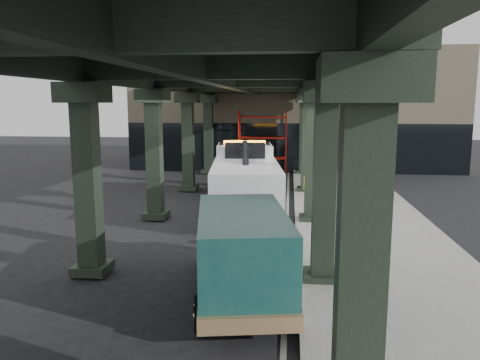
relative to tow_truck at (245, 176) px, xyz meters
The scene contains 8 objects.
ground 4.29m from the tow_truck, 88.47° to the right, with size 90.00×90.00×0.00m, color black.
sidewalk 5.22m from the tow_truck, 23.95° to the right, with size 5.00×40.00×0.15m, color gray.
lane_stripe 3.08m from the tow_truck, 48.54° to the right, with size 0.12×38.00×0.01m, color silver.
viaduct 4.53m from the tow_truck, 98.11° to the right, with size 7.40×32.00×6.40m.
building 16.30m from the tow_truck, 82.47° to the left, with size 22.00×10.00×8.00m, color #C6B793.
scaffolding 10.62m from the tow_truck, 89.41° to the left, with size 3.08×0.88×4.00m.
tow_truck is the anchor object (origin of this frame).
towed_van 9.12m from the tow_truck, 85.04° to the right, with size 2.84×5.46×2.11m.
Camera 1 is at (1.75, -15.35, 4.50)m, focal length 35.00 mm.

